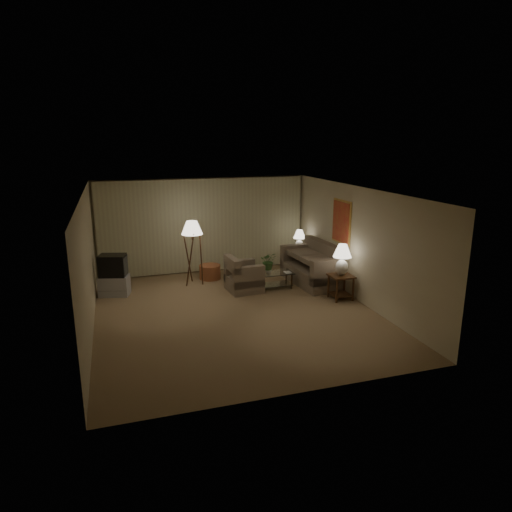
# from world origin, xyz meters

# --- Properties ---
(ground) EXTENTS (7.00, 7.00, 0.00)m
(ground) POSITION_xyz_m (0.00, 0.00, 0.00)
(ground) COLOR olive
(ground) RESTS_ON ground
(room_shell) EXTENTS (6.04, 7.02, 2.72)m
(room_shell) POSITION_xyz_m (0.02, 1.51, 1.75)
(room_shell) COLOR beige
(room_shell) RESTS_ON ground
(sofa) EXTENTS (2.10, 1.27, 0.86)m
(sofa) POSITION_xyz_m (2.50, 1.44, 0.43)
(sofa) COLOR #81725C
(sofa) RESTS_ON ground
(armchair) EXTENTS (0.98, 0.94, 0.72)m
(armchair) POSITION_xyz_m (0.61, 1.39, 0.36)
(armchair) COLOR #81725C
(armchair) RESTS_ON ground
(side_table_near) EXTENTS (0.53, 0.53, 0.60)m
(side_table_near) POSITION_xyz_m (2.65, 0.09, 0.41)
(side_table_near) COLOR #3A1E10
(side_table_near) RESTS_ON ground
(side_table_far) EXTENTS (0.44, 0.37, 0.60)m
(side_table_far) POSITION_xyz_m (2.65, 2.69, 0.39)
(side_table_far) COLOR #3A1E10
(side_table_far) RESTS_ON ground
(table_lamp_near) EXTENTS (0.44, 0.44, 0.76)m
(table_lamp_near) POSITION_xyz_m (2.65, 0.09, 1.05)
(table_lamp_near) COLOR white
(table_lamp_near) RESTS_ON side_table_near
(table_lamp_far) EXTENTS (0.35, 0.35, 0.61)m
(table_lamp_far) POSITION_xyz_m (2.65, 2.69, 0.96)
(table_lamp_far) COLOR white
(table_lamp_far) RESTS_ON side_table_far
(coffee_table) EXTENTS (0.97, 0.53, 0.41)m
(coffee_table) POSITION_xyz_m (1.39, 1.34, 0.27)
(coffee_table) COLOR silver
(coffee_table) RESTS_ON ground
(tv_cabinet) EXTENTS (0.93, 0.80, 0.50)m
(tv_cabinet) POSITION_xyz_m (-2.55, 2.01, 0.25)
(tv_cabinet) COLOR #99999B
(tv_cabinet) RESTS_ON ground
(crt_tv) EXTENTS (0.84, 0.76, 0.53)m
(crt_tv) POSITION_xyz_m (-2.55, 2.01, 0.77)
(crt_tv) COLOR black
(crt_tv) RESTS_ON tv_cabinet
(floor_lamp) EXTENTS (0.55, 0.55, 1.70)m
(floor_lamp) POSITION_xyz_m (-0.53, 2.30, 0.89)
(floor_lamp) COLOR #3A1E10
(floor_lamp) RESTS_ON ground
(ottoman) EXTENTS (0.58, 0.58, 0.39)m
(ottoman) POSITION_xyz_m (-0.02, 2.64, 0.19)
(ottoman) COLOR #965532
(ottoman) RESTS_ON ground
(vase) EXTENTS (0.21, 0.21, 0.17)m
(vase) POSITION_xyz_m (1.24, 1.34, 0.50)
(vase) COLOR white
(vase) RESTS_ON coffee_table
(flowers) EXTENTS (0.50, 0.47, 0.46)m
(flowers) POSITION_xyz_m (1.24, 1.34, 0.82)
(flowers) COLOR #406E30
(flowers) RESTS_ON vase
(book) EXTENTS (0.17, 0.23, 0.02)m
(book) POSITION_xyz_m (1.64, 1.24, 0.42)
(book) COLOR olive
(book) RESTS_ON coffee_table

